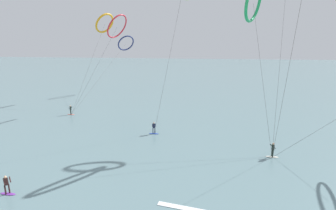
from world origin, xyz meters
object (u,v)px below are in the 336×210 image
(surfer_cobalt, at_px, (154,129))
(surfer_ivory, at_px, (273,151))
(surfer_coral, at_px, (71,111))
(surfer_violet, at_px, (7,186))
(kite_crimson, at_px, (117,26))
(kite_navy, at_px, (126,43))
(kite_emerald, at_px, (253,2))
(kite_amber, at_px, (105,23))

(surfer_cobalt, height_order, surfer_ivory, same)
(surfer_coral, xyz_separation_m, surfer_violet, (7.70, -23.67, 0.00))
(kite_crimson, xyz_separation_m, kite_navy, (-4.48, 18.14, -3.00))
(surfer_violet, relative_size, kite_navy, 0.06)
(surfer_cobalt, distance_m, surfer_violet, 18.69)
(kite_emerald, bearing_deg, surfer_cobalt, -54.97)
(surfer_ivory, distance_m, kite_navy, 48.53)
(surfer_coral, relative_size, kite_navy, 0.06)
(kite_emerald, relative_size, kite_navy, 0.73)
(surfer_coral, relative_size, kite_amber, 0.09)
(surfer_coral, xyz_separation_m, kite_navy, (2.44, 24.70, 11.63))
(surfer_ivory, height_order, surfer_violet, same)
(surfer_cobalt, distance_m, surfer_ivory, 15.54)
(kite_amber, xyz_separation_m, kite_navy, (2.08, 8.15, -4.35))
(surfer_violet, distance_m, kite_crimson, 33.59)
(kite_amber, height_order, kite_navy, kite_amber)
(surfer_violet, relative_size, kite_amber, 0.09)
(kite_amber, xyz_separation_m, kite_emerald, (28.77, -21.86, 0.61))
(kite_amber, distance_m, kite_emerald, 36.14)
(surfer_violet, bearing_deg, surfer_cobalt, -167.50)
(surfer_ivory, relative_size, surfer_coral, 1.00)
(surfer_ivory, xyz_separation_m, surfer_coral, (-31.33, 12.52, 0.00))
(surfer_cobalt, xyz_separation_m, surfer_ivory, (14.63, -5.24, 0.00))
(surfer_ivory, bearing_deg, kite_navy, -151.66)
(surfer_ivory, xyz_separation_m, kite_navy, (-28.89, 37.22, 11.63))
(surfer_ivory, distance_m, kite_emerald, 18.22)
(kite_navy, bearing_deg, kite_crimson, 56.42)
(kite_navy, bearing_deg, kite_amber, 28.25)
(kite_emerald, distance_m, kite_crimson, 25.26)
(surfer_violet, xyz_separation_m, kite_amber, (-7.34, 40.22, 15.98))
(surfer_ivory, xyz_separation_m, surfer_violet, (-23.63, -11.15, 0.00))
(surfer_ivory, relative_size, kite_emerald, 0.09)
(surfer_coral, xyz_separation_m, kite_emerald, (29.13, -5.31, 16.59))
(surfer_cobalt, relative_size, surfer_violet, 1.00)
(surfer_coral, bearing_deg, surfer_cobalt, -157.63)
(surfer_violet, bearing_deg, kite_crimson, -137.23)
(surfer_cobalt, bearing_deg, kite_navy, -82.39)
(surfer_cobalt, relative_size, kite_crimson, 0.10)
(surfer_ivory, bearing_deg, surfer_cobalt, -119.18)
(surfer_violet, xyz_separation_m, kite_crimson, (-0.78, 30.23, 14.63))
(surfer_cobalt, height_order, kite_navy, kite_navy)
(kite_crimson, bearing_deg, surfer_cobalt, 51.58)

